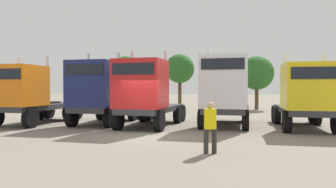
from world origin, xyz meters
name	(u,v)px	position (x,y,z in m)	size (l,w,h in m)	color
ground	(141,136)	(0.00, 0.00, 0.00)	(200.00, 200.00, 0.00)	gray
semi_truck_orange	(27,94)	(-7.52, 2.96, 1.78)	(2.82, 6.42, 3.99)	#333338
semi_truck_navy	(99,93)	(-3.43, 3.66, 1.88)	(2.83, 6.29, 4.23)	#333338
semi_truck_red	(146,94)	(-0.45, 2.76, 1.84)	(3.09, 6.51, 4.17)	#333338
semi_truck_white	(225,90)	(3.71, 3.84, 2.01)	(2.94, 6.30, 4.44)	#333338
semi_truck_yellow	(306,96)	(7.77, 3.31, 1.76)	(2.80, 6.28, 3.93)	#333338
visitor_in_hivis	(210,124)	(3.20, -3.36, 0.97)	(0.52, 0.52, 1.67)	#2D2D2D
oak_far_left	(126,70)	(-7.66, 22.38, 4.26)	(3.30, 3.30, 5.94)	#4C3823
oak_far_centre	(180,69)	(-0.84, 19.24, 4.15)	(3.05, 3.05, 5.71)	#4C3823
oak_far_right	(257,73)	(6.92, 18.89, 3.63)	(3.36, 3.36, 5.33)	#4C3823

